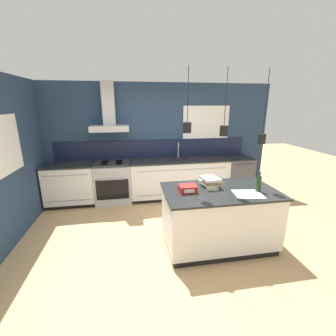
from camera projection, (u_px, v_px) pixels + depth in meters
name	position (u px, v px, depth m)	size (l,w,h in m)	color
ground_plane	(169.00, 239.00, 3.70)	(16.00, 16.00, 0.00)	tan
wall_back	(152.00, 139.00, 5.20)	(5.60, 2.36, 2.60)	navy
wall_left	(12.00, 158.00, 3.60)	(0.08, 3.80, 2.60)	navy
counter_run_left	(71.00, 184.00, 4.87)	(1.02, 0.64, 0.91)	black
counter_run_sink	(180.00, 178.00, 5.26)	(2.26, 0.64, 1.28)	black
oven_range	(113.00, 182.00, 5.01)	(0.78, 0.66, 0.91)	#B5B5BA
dishwasher	(237.00, 175.00, 5.50)	(0.62, 0.65, 0.91)	#4C4C51
kitchen_island	(218.00, 217.00, 3.46)	(1.67, 0.99, 0.91)	black
bottle_on_island	(259.00, 183.00, 3.24)	(0.07, 0.07, 0.30)	#193319
book_stack	(211.00, 182.00, 3.44)	(0.30, 0.36, 0.15)	beige
red_supply_box	(188.00, 189.00, 3.24)	(0.24, 0.20, 0.10)	red
paper_pile	(248.00, 194.00, 3.17)	(0.43, 0.38, 0.01)	silver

